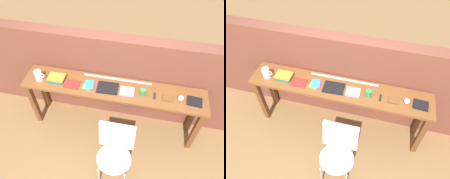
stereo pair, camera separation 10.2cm
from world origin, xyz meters
TOP-DOWN VIEW (x-y plane):
  - ground_plane at (0.00, 0.00)m, footprint 40.00×40.00m
  - brick_wall_back at (0.00, 0.64)m, footprint 6.00×0.20m
  - sideboard at (0.00, 0.30)m, footprint 2.50×0.44m
  - chair_white_moulded at (0.18, -0.42)m, footprint 0.44×0.46m
  - pitcher_white at (-1.03, 0.25)m, footprint 0.14×0.10m
  - book_stack_leftmost at (-0.79, 0.29)m, footprint 0.24×0.17m
  - magazine_cycling at (-0.55, 0.25)m, footprint 0.21×0.16m
  - pamphlet_pile_colourful at (-0.33, 0.28)m, footprint 0.17×0.20m
  - book_open_centre at (-0.07, 0.28)m, footprint 0.29×0.22m
  - book_grey_hardcover at (0.20, 0.26)m, footprint 0.20×0.16m
  - mug at (0.41, 0.27)m, footprint 0.11×0.08m
  - multitool_folded at (0.56, 0.26)m, footprint 0.03×0.11m
  - leather_journal_brown at (0.73, 0.26)m, footprint 0.13×0.10m
  - sports_ball_small at (0.89, 0.27)m, footprint 0.07×0.07m
  - book_repair_rightmost at (1.06, 0.27)m, footprint 0.20×0.17m
  - ruler_metal_back_edge at (0.03, 0.47)m, footprint 0.96×0.03m

SIDE VIEW (x-z plane):
  - ground_plane at x=0.00m, z-range 0.00..0.00m
  - chair_white_moulded at x=0.18m, z-range 0.08..0.97m
  - brick_wall_back at x=0.00m, z-range 0.00..1.46m
  - sideboard at x=0.00m, z-range 0.30..1.18m
  - ruler_metal_back_edge at x=0.03m, z-range 0.88..0.88m
  - pamphlet_pile_colourful at x=-0.33m, z-range 0.88..0.89m
  - magazine_cycling at x=-0.55m, z-range 0.88..0.90m
  - multitool_folded at x=0.56m, z-range 0.88..0.90m
  - book_repair_rightmost at x=1.06m, z-range 0.88..0.90m
  - book_open_centre at x=-0.07m, z-range 0.88..0.90m
  - leather_journal_brown at x=0.73m, z-range 0.88..0.90m
  - book_grey_hardcover at x=0.20m, z-range 0.88..0.91m
  - book_stack_leftmost at x=-0.79m, z-range 0.88..0.94m
  - sports_ball_small at x=0.89m, z-range 0.88..0.95m
  - mug at x=0.41m, z-range 0.88..0.97m
  - pitcher_white at x=-1.03m, z-range 0.87..1.05m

